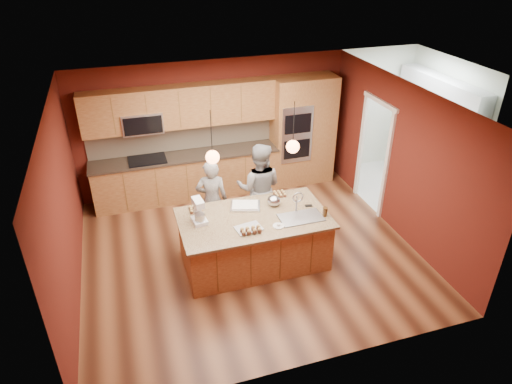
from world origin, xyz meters
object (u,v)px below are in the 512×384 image
object	(u,v)px
island	(255,239)
person_right	(259,188)
stand_mixer	(199,213)
mixing_bowl	(274,201)
person_left	(212,200)

from	to	relation	value
island	person_right	xyz separation A→B (m)	(0.37, 0.92, 0.40)
island	person_right	size ratio (longest dim) A/B	1.40
person_right	stand_mixer	xyz separation A→B (m)	(-1.23, -0.79, 0.20)
island	stand_mixer	xyz separation A→B (m)	(-0.86, 0.13, 0.59)
stand_mixer	mixing_bowl	distance (m)	1.28
island	stand_mixer	distance (m)	1.06
island	stand_mixer	size ratio (longest dim) A/B	5.93
island	stand_mixer	bearing A→B (deg)	171.62
stand_mixer	mixing_bowl	xyz separation A→B (m)	(1.27, 0.12, -0.08)
person_left	mixing_bowl	xyz separation A→B (m)	(0.90, -0.67, 0.21)
person_left	mixing_bowl	distance (m)	1.14
person_right	mixing_bowl	world-z (taller)	person_right
person_left	stand_mixer	size ratio (longest dim) A/B	3.78
person_left	island	bearing A→B (deg)	129.55
island	person_left	world-z (taller)	person_left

